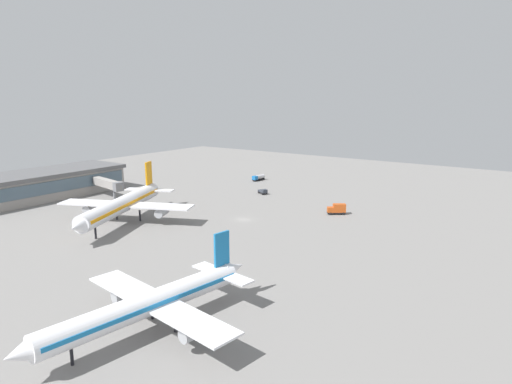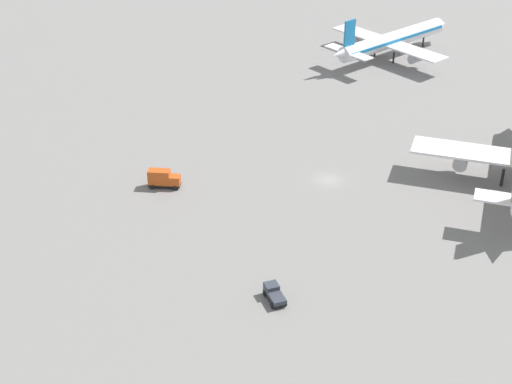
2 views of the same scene
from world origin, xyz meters
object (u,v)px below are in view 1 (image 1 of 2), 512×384
object	(u,v)px
airplane_taxiing	(123,204)
pushback_tractor	(263,191)
catering_truck	(337,209)
fuel_truck	(259,177)
airplane_at_gate	(150,303)

from	to	relation	value
airplane_taxiing	pushback_tractor	world-z (taller)	airplane_taxiing
catering_truck	fuel_truck	distance (m)	61.81
fuel_truck	catering_truck	bearing A→B (deg)	66.32
airplane_at_gate	catering_truck	distance (m)	82.12
airplane_at_gate	catering_truck	bearing A→B (deg)	-167.37
airplane_taxiing	catering_truck	distance (m)	64.21
airplane_taxiing	airplane_at_gate	bearing A→B (deg)	30.65
pushback_tractor	catering_truck	size ratio (longest dim) A/B	0.85
fuel_truck	pushback_tractor	bearing A→B (deg)	46.62
catering_truck	fuel_truck	bearing A→B (deg)	-68.61
airplane_taxiing	catering_truck	size ratio (longest dim) A/B	8.40
airplane_at_gate	catering_truck	xyz separation A→B (m)	(-81.81, -6.42, -2.90)
catering_truck	airplane_taxiing	bearing A→B (deg)	7.15
airplane_at_gate	fuel_truck	bearing A→B (deg)	-144.76
airplane_taxiing	catering_truck	bearing A→B (deg)	109.64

